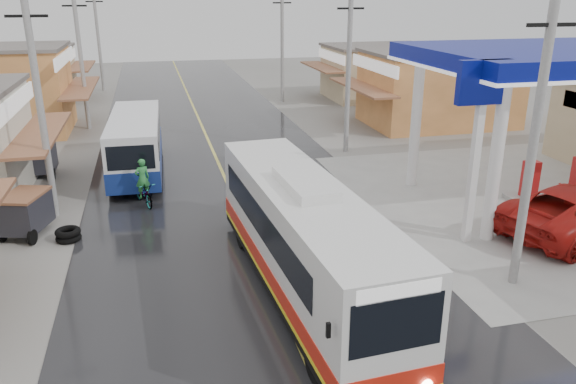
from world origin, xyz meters
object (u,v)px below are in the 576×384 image
object	(u,v)px
tyre_stack	(68,235)
coach_bus	(303,238)
cyclist	(144,190)
second_bus	(136,143)
tricycle_far	(41,157)
tricycle_near	(25,212)

from	to	relation	value
tyre_stack	coach_bus	bearing A→B (deg)	-37.00
cyclist	second_bus	bearing A→B (deg)	74.63
coach_bus	second_bus	xyz separation A→B (m)	(-4.69, 12.64, -0.19)
tricycle_far	tyre_stack	world-z (taller)	tricycle_far
cyclist	coach_bus	bearing A→B (deg)	-80.52
coach_bus	tricycle_far	distance (m)	16.23
second_bus	tyre_stack	size ratio (longest dim) A/B	9.49
cyclist	tyre_stack	size ratio (longest dim) A/B	2.29
tricycle_near	tricycle_far	size ratio (longest dim) A/B	1.16
coach_bus	tricycle_near	bearing A→B (deg)	140.26
cyclist	tricycle_near	size ratio (longest dim) A/B	0.87
coach_bus	tricycle_near	size ratio (longest dim) A/B	4.83
second_bus	coach_bus	bearing A→B (deg)	-67.78
tricycle_far	tyre_stack	bearing A→B (deg)	-76.78
tyre_stack	tricycle_far	bearing A→B (deg)	104.04
cyclist	tricycle_near	xyz separation A→B (m)	(-4.04, -2.06, 0.23)
tricycle_near	cyclist	bearing A→B (deg)	44.14
tyre_stack	cyclist	bearing A→B (deg)	48.64
coach_bus	second_bus	world-z (taller)	coach_bus
second_bus	tricycle_near	xyz separation A→B (m)	(-3.78, -6.46, -0.59)
tricycle_near	tyre_stack	xyz separation A→B (m)	(1.44, -0.89, -0.66)
cyclist	tricycle_near	world-z (taller)	cyclist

